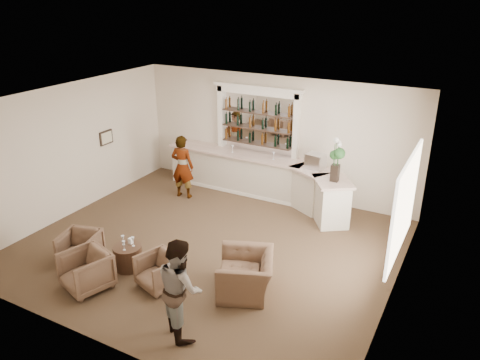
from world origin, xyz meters
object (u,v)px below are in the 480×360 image
object	(u,v)px
guest	(180,288)
armchair_left	(80,248)
cocktail_table	(128,257)
armchair_center	(86,271)
armchair_far	(246,274)
armchair_right	(159,271)
bar_counter	(261,177)
sommelier	(183,167)
espresso_machine	(315,161)
flower_vase	(336,157)

from	to	relation	value
guest	armchair_left	distance (m)	3.26
cocktail_table	guest	bearing A→B (deg)	-27.29
armchair_center	armchair_far	world-z (taller)	armchair_center
cocktail_table	armchair_center	xyz separation A→B (m)	(-0.22, -0.93, 0.14)
armchair_right	armchair_left	bearing A→B (deg)	-159.47
armchair_right	armchair_far	xyz separation A→B (m)	(1.55, 0.66, 0.04)
armchair_center	cocktail_table	bearing A→B (deg)	94.65
bar_counter	guest	size ratio (longest dim) A/B	3.25
armchair_center	armchair_right	xyz separation A→B (m)	(1.19, 0.70, -0.05)
sommelier	guest	world-z (taller)	sommelier
espresso_machine	flower_vase	size ratio (longest dim) A/B	0.41
cocktail_table	sommelier	xyz separation A→B (m)	(-1.05, 3.53, 0.64)
armchair_right	cocktail_table	bearing A→B (deg)	-174.94
sommelier	armchair_center	xyz separation A→B (m)	(0.82, -4.45, -0.50)
guest	armchair_right	distance (m)	1.52
armchair_far	flower_vase	xyz separation A→B (m)	(0.57, 3.47, 1.37)
sommelier	flower_vase	distance (m)	4.24
cocktail_table	espresso_machine	xyz separation A→B (m)	(2.40, 4.48, 1.09)
flower_vase	guest	bearing A→B (deg)	-101.23
bar_counter	flower_vase	world-z (taller)	flower_vase
cocktail_table	armchair_far	size ratio (longest dim) A/B	0.50
cocktail_table	armchair_left	size ratio (longest dim) A/B	0.77
bar_counter	sommelier	bearing A→B (deg)	-151.82
armchair_right	flower_vase	world-z (taller)	flower_vase
cocktail_table	guest	xyz separation A→B (m)	(2.10, -1.08, 0.63)
armchair_far	espresso_machine	distance (m)	4.15
bar_counter	espresso_machine	distance (m)	1.74
armchair_left	armchair_right	world-z (taller)	armchair_left
guest	armchair_right	world-z (taller)	guest
armchair_right	espresso_machine	size ratio (longest dim) A/B	1.67
bar_counter	cocktail_table	distance (m)	4.63
armchair_left	armchair_center	bearing A→B (deg)	-52.86
guest	armchair_left	bearing A→B (deg)	22.92
guest	armchair_right	xyz separation A→B (m)	(-1.13, 0.86, -0.54)
bar_counter	armchair_center	world-z (taller)	bar_counter
espresso_machine	guest	bearing A→B (deg)	-81.62
guest	armchair_center	xyz separation A→B (m)	(-2.32, 0.16, -0.49)
cocktail_table	espresso_machine	distance (m)	5.19
flower_vase	armchair_right	bearing A→B (deg)	-117.22
guest	sommelier	bearing A→B (deg)	-18.83
sommelier	flower_vase	world-z (taller)	flower_vase
bar_counter	cocktail_table	world-z (taller)	bar_counter
armchair_right	flower_vase	bearing A→B (deg)	80.87
flower_vase	espresso_machine	bearing A→B (deg)	140.36
armchair_left	flower_vase	xyz separation A→B (m)	(4.12, 4.21, 1.40)
sommelier	guest	size ratio (longest dim) A/B	1.01
sommelier	espresso_machine	world-z (taller)	sommelier
flower_vase	bar_counter	bearing A→B (deg)	164.28
armchair_left	armchair_far	xyz separation A→B (m)	(3.54, 0.74, 0.03)
armchair_left	armchair_right	size ratio (longest dim) A/B	1.03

